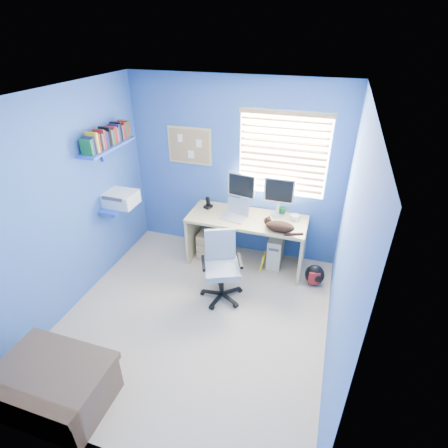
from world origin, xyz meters
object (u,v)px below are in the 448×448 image
(laptop, at_px, (234,211))
(cat, at_px, (280,227))
(tower_pc, at_px, (276,249))
(office_chair, at_px, (221,274))
(desk, at_px, (246,241))

(laptop, xyz_separation_m, cat, (0.65, -0.15, -0.05))
(tower_pc, xyz_separation_m, office_chair, (-0.52, -0.91, 0.10))
(desk, height_order, office_chair, office_chair)
(cat, xyz_separation_m, office_chair, (-0.59, -0.57, -0.48))
(cat, relative_size, office_chair, 0.42)
(desk, relative_size, cat, 4.42)
(desk, height_order, tower_pc, desk)
(cat, bearing_deg, laptop, -169.77)
(office_chair, bearing_deg, desk, 81.67)
(laptop, xyz_separation_m, office_chair, (0.05, -0.72, -0.52))
(cat, relative_size, tower_pc, 0.81)
(office_chair, bearing_deg, tower_pc, 60.10)
(laptop, xyz_separation_m, tower_pc, (0.58, 0.19, -0.62))
(desk, relative_size, tower_pc, 3.57)
(desk, xyz_separation_m, cat, (0.48, -0.21, 0.43))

